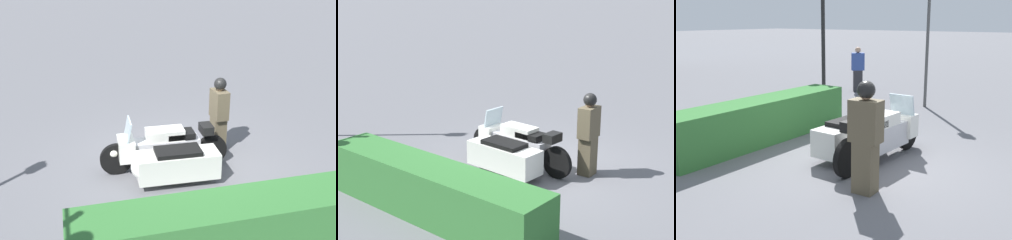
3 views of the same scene
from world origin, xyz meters
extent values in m
plane|color=slate|center=(0.00, 0.00, 0.00)|extent=(160.00, 160.00, 0.00)
cylinder|color=black|center=(1.45, -0.03, 0.33)|extent=(0.67, 0.13, 0.67)
cylinder|color=black|center=(-0.55, 0.04, 0.33)|extent=(0.67, 0.13, 0.67)
cylinder|color=black|center=(0.28, 0.63, 0.26)|extent=(0.52, 0.12, 0.52)
cube|color=#B7B7BC|center=(0.45, 0.01, 0.46)|extent=(1.42, 0.45, 0.45)
cube|color=silver|center=(0.45, 0.01, 0.78)|extent=(0.78, 0.41, 0.24)
cube|color=black|center=(0.13, 0.02, 0.76)|extent=(0.58, 0.40, 0.12)
cube|color=silver|center=(1.24, -0.03, 0.55)|extent=(0.34, 0.55, 0.44)
cube|color=silver|center=(1.19, -0.02, 0.96)|extent=(0.13, 0.52, 0.40)
sphere|color=white|center=(1.50, -0.04, 0.48)|extent=(0.18, 0.18, 0.18)
cube|color=silver|center=(0.35, 0.63, 0.41)|extent=(1.61, 0.63, 0.50)
sphere|color=silver|center=(1.02, 0.60, 0.43)|extent=(0.48, 0.47, 0.48)
cube|color=black|center=(0.35, 0.63, 0.70)|extent=(0.89, 0.51, 0.09)
cube|color=black|center=(-0.42, 0.04, 0.83)|extent=(0.25, 0.37, 0.18)
cube|color=brown|center=(-0.91, -0.53, 0.40)|extent=(0.30, 0.34, 0.80)
cube|color=brown|center=(-0.91, -0.53, 1.12)|extent=(0.31, 0.48, 0.63)
sphere|color=tan|center=(-0.91, -0.53, 1.54)|extent=(0.22, 0.22, 0.22)
sphere|color=black|center=(-0.91, -0.53, 1.58)|extent=(0.27, 0.27, 0.27)
cube|color=#337033|center=(0.18, 2.79, 0.46)|extent=(4.67, 0.87, 0.92)
camera|label=1|loc=(2.30, 7.52, 4.33)|focal=45.00mm
camera|label=2|loc=(-5.93, 8.15, 4.02)|focal=55.00mm
camera|label=3|loc=(-5.97, -3.73, 2.58)|focal=45.00mm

